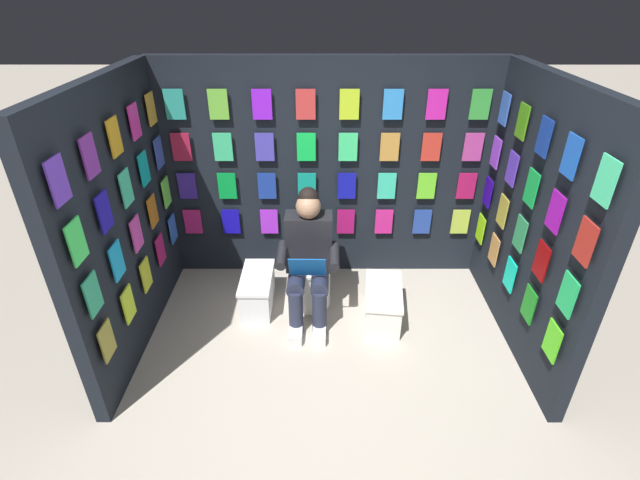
{
  "coord_description": "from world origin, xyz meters",
  "views": [
    {
      "loc": [
        0.06,
        2.12,
        2.68
      ],
      "look_at": [
        0.06,
        -1.06,
        0.85
      ],
      "focal_mm": 25.71,
      "sensor_mm": 36.0,
      "label": 1
    }
  ],
  "objects_px": {
    "person_reading": "(308,257)",
    "comic_longbox_near": "(258,290)",
    "toilet": "(310,269)",
    "comic_longbox_far": "(383,303)"
  },
  "relations": [
    {
      "from": "toilet",
      "to": "person_reading",
      "type": "distance_m",
      "value": 0.35
    },
    {
      "from": "toilet",
      "to": "comic_longbox_far",
      "type": "distance_m",
      "value": 0.74
    },
    {
      "from": "person_reading",
      "to": "comic_longbox_near",
      "type": "bearing_deg",
      "value": -13.06
    },
    {
      "from": "person_reading",
      "to": "comic_longbox_near",
      "type": "distance_m",
      "value": 0.66
    },
    {
      "from": "person_reading",
      "to": "comic_longbox_near",
      "type": "relative_size",
      "value": 2.03
    },
    {
      "from": "toilet",
      "to": "comic_longbox_far",
      "type": "relative_size",
      "value": 1.19
    },
    {
      "from": "toilet",
      "to": "person_reading",
      "type": "relative_size",
      "value": 0.65
    },
    {
      "from": "person_reading",
      "to": "comic_longbox_near",
      "type": "height_order",
      "value": "person_reading"
    },
    {
      "from": "person_reading",
      "to": "comic_longbox_far",
      "type": "distance_m",
      "value": 0.8
    },
    {
      "from": "toilet",
      "to": "comic_longbox_near",
      "type": "relative_size",
      "value": 1.31
    }
  ]
}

